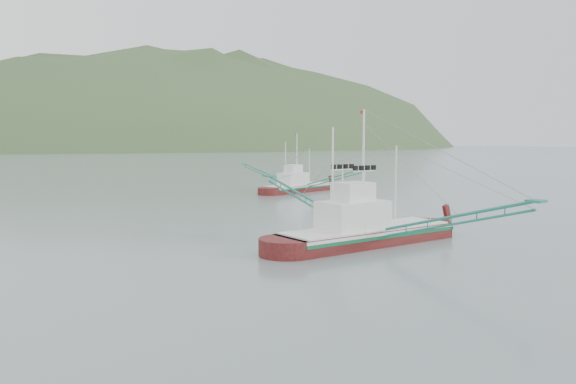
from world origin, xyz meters
TOP-DOWN VIEW (x-y plane):
  - ground at (0.00, 0.00)m, footprint 1200.00×1200.00m
  - main_boat at (0.62, -1.85)m, footprint 14.19×25.29m
  - bg_boat_right at (23.19, 31.97)m, footprint 12.58×21.94m
  - headland_right at (240.00, 430.00)m, footprint 684.00×432.00m

SIDE VIEW (x-z plane):
  - ground at x=0.00m, z-range 0.00..0.00m
  - headland_right at x=240.00m, z-range -153.00..153.00m
  - main_boat at x=0.62m, z-range -3.65..6.59m
  - bg_boat_right at x=23.19m, z-range -3.00..5.95m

